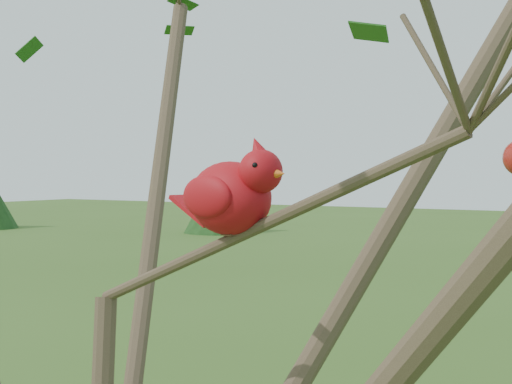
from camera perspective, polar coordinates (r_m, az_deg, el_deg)
crabapple_tree at (r=1.14m, az=-12.31°, el=-0.11°), size 2.35×2.05×2.95m
cardinal at (r=1.10m, az=-1.64°, el=-0.18°), size 0.22×0.13×0.15m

